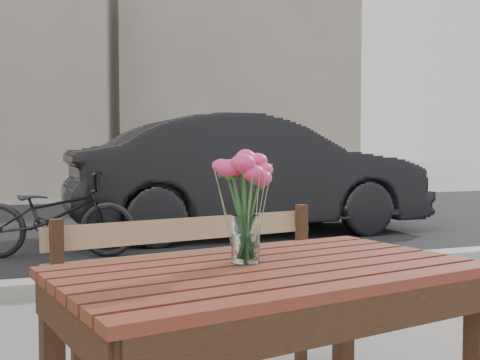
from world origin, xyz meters
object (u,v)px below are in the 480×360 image
Objects in this scene: main_table at (268,307)px; parked_car at (250,175)px; main_vase at (246,193)px; bicycle at (53,215)px.

parked_car reaches higher than main_table.
main_vase is at bearing 158.70° from parked_car.
bicycle is at bearing 110.04° from parked_car.
main_vase is 4.77m from bicycle.
bicycle is at bearing 94.02° from main_vase.
main_vase is 0.21× the size of bicycle.
parked_car reaches higher than bicycle.
parked_car is at bearing 58.38° from main_table.
main_vase is 6.07m from parked_car.
main_vase reaches higher than bicycle.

